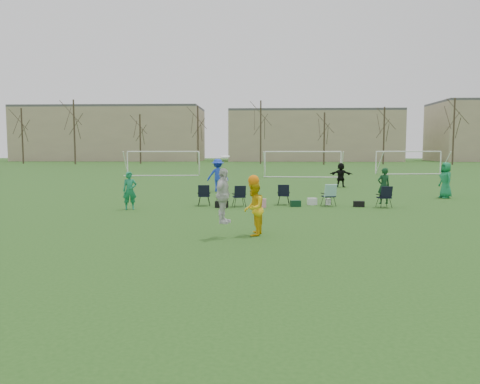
{
  "coord_description": "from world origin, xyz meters",
  "views": [
    {
      "loc": [
        -0.13,
        -13.5,
        2.59
      ],
      "look_at": [
        -0.76,
        1.26,
        1.25
      ],
      "focal_mm": 35.0,
      "sensor_mm": 36.0,
      "label": 1
    }
  ],
  "objects_px": {
    "fielder_black": "(341,175)",
    "goal_left": "(163,156)",
    "fielder_blue": "(218,175)",
    "fielder_green_far": "(446,180)",
    "center_contest": "(241,203)",
    "goal_right": "(409,156)",
    "fielder_green_near": "(130,191)",
    "goal_mid": "(303,157)"
  },
  "relations": [
    {
      "from": "goal_left",
      "to": "goal_mid",
      "type": "height_order",
      "value": "same"
    },
    {
      "from": "fielder_black",
      "to": "goal_left",
      "type": "relative_size",
      "value": 0.23
    },
    {
      "from": "center_contest",
      "to": "fielder_green_far",
      "type": "bearing_deg",
      "value": 47.9
    },
    {
      "from": "goal_mid",
      "to": "goal_right",
      "type": "xyz_separation_m",
      "value": [
        12.0,
        6.0,
        0.0
      ]
    },
    {
      "from": "fielder_green_near",
      "to": "goal_right",
      "type": "height_order",
      "value": "goal_right"
    },
    {
      "from": "fielder_green_far",
      "to": "fielder_black",
      "type": "height_order",
      "value": "fielder_green_far"
    },
    {
      "from": "fielder_green_near",
      "to": "center_contest",
      "type": "distance_m",
      "value": 7.98
    },
    {
      "from": "goal_mid",
      "to": "goal_right",
      "type": "distance_m",
      "value": 13.42
    },
    {
      "from": "fielder_green_far",
      "to": "goal_left",
      "type": "height_order",
      "value": "goal_left"
    },
    {
      "from": "fielder_green_far",
      "to": "goal_left",
      "type": "xyz_separation_m",
      "value": [
        -19.83,
        22.07,
        0.96
      ]
    },
    {
      "from": "fielder_green_near",
      "to": "fielder_green_far",
      "type": "bearing_deg",
      "value": -1.04
    },
    {
      "from": "goal_left",
      "to": "fielder_black",
      "type": "bearing_deg",
      "value": -48.78
    },
    {
      "from": "goal_mid",
      "to": "fielder_blue",
      "type": "bearing_deg",
      "value": -108.01
    },
    {
      "from": "goal_right",
      "to": "fielder_blue",
      "type": "bearing_deg",
      "value": -137.58
    },
    {
      "from": "fielder_green_near",
      "to": "center_contest",
      "type": "xyz_separation_m",
      "value": [
        5.08,
        -6.15,
        0.2
      ]
    },
    {
      "from": "goal_left",
      "to": "goal_right",
      "type": "relative_size",
      "value": 1.01
    },
    {
      "from": "fielder_green_near",
      "to": "fielder_blue",
      "type": "height_order",
      "value": "fielder_blue"
    },
    {
      "from": "goal_mid",
      "to": "goal_left",
      "type": "bearing_deg",
      "value": 175.87
    },
    {
      "from": "fielder_green_near",
      "to": "goal_mid",
      "type": "bearing_deg",
      "value": 48.66
    },
    {
      "from": "fielder_green_near",
      "to": "fielder_green_far",
      "type": "distance_m",
      "value": 16.54
    },
    {
      "from": "fielder_green_far",
      "to": "goal_left",
      "type": "bearing_deg",
      "value": -146.03
    },
    {
      "from": "goal_left",
      "to": "goal_mid",
      "type": "distance_m",
      "value": 14.14
    },
    {
      "from": "goal_left",
      "to": "fielder_blue",
      "type": "bearing_deg",
      "value": -73.72
    },
    {
      "from": "fielder_blue",
      "to": "fielder_green_far",
      "type": "bearing_deg",
      "value": 156.93
    },
    {
      "from": "fielder_blue",
      "to": "goal_left",
      "type": "height_order",
      "value": "goal_left"
    },
    {
      "from": "fielder_black",
      "to": "goal_right",
      "type": "bearing_deg",
      "value": -101.67
    },
    {
      "from": "fielder_blue",
      "to": "goal_right",
      "type": "distance_m",
      "value": 29.42
    },
    {
      "from": "center_contest",
      "to": "goal_left",
      "type": "relative_size",
      "value": 0.33
    },
    {
      "from": "goal_left",
      "to": "goal_mid",
      "type": "bearing_deg",
      "value": -13.13
    },
    {
      "from": "fielder_green_near",
      "to": "fielder_green_far",
      "type": "relative_size",
      "value": 0.86
    },
    {
      "from": "fielder_black",
      "to": "goal_right",
      "type": "distance_m",
      "value": 21.6
    },
    {
      "from": "fielder_blue",
      "to": "goal_mid",
      "type": "bearing_deg",
      "value": -119.91
    },
    {
      "from": "fielder_black",
      "to": "goal_mid",
      "type": "distance_m",
      "value": 12.98
    },
    {
      "from": "goal_right",
      "to": "goal_left",
      "type": "bearing_deg",
      "value": -179.25
    },
    {
      "from": "fielder_black",
      "to": "center_contest",
      "type": "height_order",
      "value": "center_contest"
    },
    {
      "from": "goal_right",
      "to": "goal_mid",
      "type": "bearing_deg",
      "value": -161.43
    },
    {
      "from": "goal_left",
      "to": "goal_right",
      "type": "height_order",
      "value": "same"
    },
    {
      "from": "fielder_green_far",
      "to": "goal_right",
      "type": "height_order",
      "value": "goal_right"
    },
    {
      "from": "goal_left",
      "to": "goal_mid",
      "type": "xyz_separation_m",
      "value": [
        14.0,
        -2.0,
        0.0
      ]
    },
    {
      "from": "fielder_green_near",
      "to": "goal_mid",
      "type": "height_order",
      "value": "goal_mid"
    },
    {
      "from": "fielder_green_far",
      "to": "center_contest",
      "type": "distance_m",
      "value": 15.69
    },
    {
      "from": "fielder_green_far",
      "to": "goal_right",
      "type": "xyz_separation_m",
      "value": [
        6.17,
        26.07,
        0.96
      ]
    }
  ]
}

